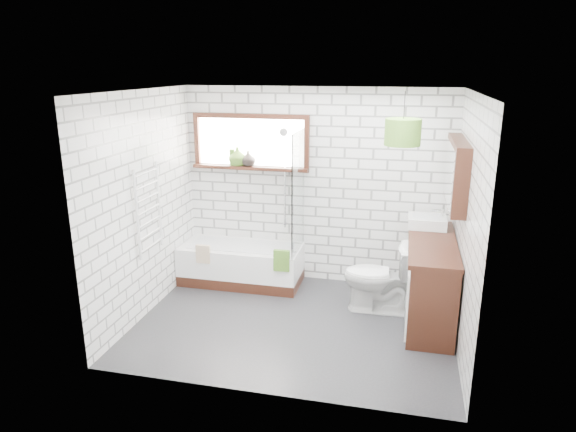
% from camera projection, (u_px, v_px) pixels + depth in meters
% --- Properties ---
extents(floor, '(3.40, 2.60, 0.01)m').
position_uv_depth(floor, '(294.00, 324.00, 5.68)').
color(floor, '#232326').
rests_on(floor, ground).
extents(ceiling, '(3.40, 2.60, 0.01)m').
position_uv_depth(ceiling, '(295.00, 91.00, 4.97)').
color(ceiling, white).
rests_on(ceiling, ground).
extents(wall_back, '(3.40, 0.01, 2.50)m').
position_uv_depth(wall_back, '(316.00, 187.00, 6.54)').
color(wall_back, white).
rests_on(wall_back, ground).
extents(wall_front, '(3.40, 0.01, 2.50)m').
position_uv_depth(wall_front, '(260.00, 259.00, 4.10)').
color(wall_front, white).
rests_on(wall_front, ground).
extents(wall_left, '(0.01, 2.60, 2.50)m').
position_uv_depth(wall_left, '(144.00, 205.00, 5.69)').
color(wall_left, white).
rests_on(wall_left, ground).
extents(wall_right, '(0.01, 2.60, 2.50)m').
position_uv_depth(wall_right, '(467.00, 226.00, 4.95)').
color(wall_right, white).
rests_on(wall_right, ground).
extents(window, '(1.52, 0.16, 0.68)m').
position_uv_depth(window, '(250.00, 142.00, 6.53)').
color(window, black).
rests_on(window, wall_back).
extents(towel_radiator, '(0.06, 0.52, 1.00)m').
position_uv_depth(towel_radiator, '(149.00, 210.00, 5.69)').
color(towel_radiator, white).
rests_on(towel_radiator, wall_left).
extents(mirror_cabinet, '(0.16, 1.20, 0.70)m').
position_uv_depth(mirror_cabinet, '(456.00, 173.00, 5.42)').
color(mirror_cabinet, black).
rests_on(mirror_cabinet, wall_right).
extents(shower_riser, '(0.02, 0.02, 1.30)m').
position_uv_depth(shower_riser, '(285.00, 179.00, 6.56)').
color(shower_riser, silver).
rests_on(shower_riser, wall_back).
extents(bathtub, '(1.55, 0.68, 0.50)m').
position_uv_depth(bathtub, '(241.00, 264.00, 6.70)').
color(bathtub, white).
rests_on(bathtub, floor).
extents(shower_screen, '(0.02, 0.72, 1.50)m').
position_uv_depth(shower_screen, '(298.00, 193.00, 6.25)').
color(shower_screen, white).
rests_on(shower_screen, bathtub).
extents(towel_green, '(0.19, 0.05, 0.26)m').
position_uv_depth(towel_green, '(282.00, 261.00, 6.18)').
color(towel_green, '#447021').
rests_on(towel_green, bathtub).
extents(towel_beige, '(0.18, 0.04, 0.23)m').
position_uv_depth(towel_beige, '(203.00, 254.00, 6.39)').
color(towel_beige, tan).
rests_on(towel_beige, bathtub).
extents(vanity, '(0.51, 1.59, 0.91)m').
position_uv_depth(vanity, '(430.00, 279.00, 5.69)').
color(vanity, black).
rests_on(vanity, floor).
extents(basin, '(0.44, 0.38, 0.13)m').
position_uv_depth(basin, '(427.00, 222.00, 6.03)').
color(basin, white).
rests_on(basin, vanity).
extents(tap, '(0.04, 0.04, 0.18)m').
position_uv_depth(tap, '(442.00, 216.00, 5.97)').
color(tap, silver).
rests_on(tap, vanity).
extents(toilet, '(0.48, 0.82, 0.83)m').
position_uv_depth(toilet, '(380.00, 277.00, 5.86)').
color(toilet, white).
rests_on(toilet, floor).
extents(vase_olive, '(0.26, 0.26, 0.24)m').
position_uv_depth(vase_olive, '(237.00, 158.00, 6.59)').
color(vase_olive, '#4A7524').
rests_on(vase_olive, window).
extents(vase_dark, '(0.24, 0.24, 0.19)m').
position_uv_depth(vase_dark, '(248.00, 160.00, 6.57)').
color(vase_dark, black).
rests_on(vase_dark, window).
extents(bottle, '(0.09, 0.09, 0.21)m').
position_uv_depth(bottle, '(232.00, 159.00, 6.61)').
color(bottle, '#4A7524').
rests_on(bottle, window).
extents(pendant, '(0.36, 0.36, 0.27)m').
position_uv_depth(pendant, '(403.00, 132.00, 5.12)').
color(pendant, '#447021').
rests_on(pendant, ceiling).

